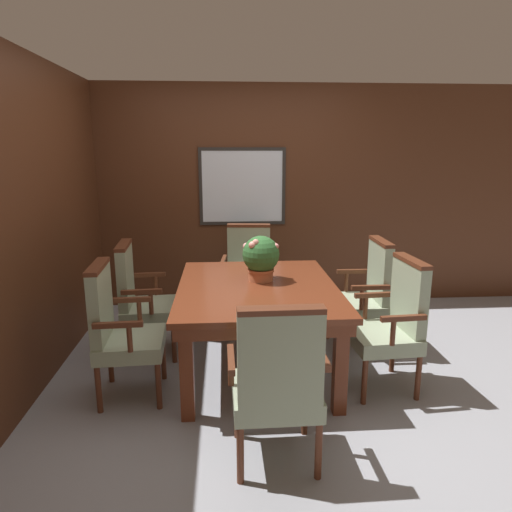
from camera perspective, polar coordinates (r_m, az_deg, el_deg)
ground_plane at (r=3.78m, az=-0.00°, el=-14.60°), size 14.00×14.00×0.00m
wall_back at (r=5.15m, az=-1.39°, el=7.31°), size 7.20×0.08×2.45m
wall_left at (r=3.66m, az=-26.65°, el=3.34°), size 0.06×7.20×2.45m
dining_table at (r=3.61m, az=0.16°, el=-5.07°), size 1.23×1.54×0.72m
chair_left_near at (r=3.42m, az=-16.77°, el=-8.55°), size 0.49×0.56×1.00m
chair_right_near at (r=3.54m, az=16.71°, el=-7.75°), size 0.50×0.56×1.00m
chair_head_near at (r=2.59m, az=2.70°, el=-15.36°), size 0.54×0.47×1.00m
chair_right_far at (r=4.17m, az=13.58°, el=-4.36°), size 0.47×0.54×1.00m
chair_head_far at (r=4.75m, az=-0.96°, el=-1.77°), size 0.57×0.51×1.00m
chair_left_far at (r=4.06m, az=-14.27°, el=-4.90°), size 0.50×0.56×1.00m
potted_plant at (r=3.67m, az=0.60°, el=-0.10°), size 0.30×0.31×0.37m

